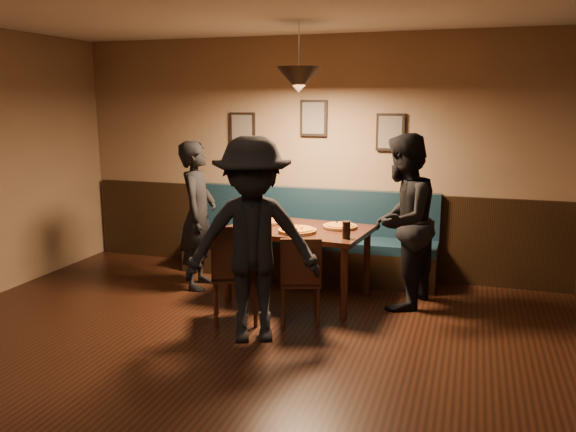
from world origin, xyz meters
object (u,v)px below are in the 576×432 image
object	(u,v)px
dining_table	(298,263)
chair_near_left	(235,272)
diner_right	(402,222)
diner_left	(198,215)
tabasco_bottle	(345,226)
booth_bench	(307,235)
diner_front	(253,241)
soda_glass	(346,230)
chair_near_right	(300,278)

from	to	relation	value
dining_table	chair_near_left	size ratio (longest dim) A/B	1.49
diner_right	diner_left	bearing A→B (deg)	-75.97
diner_left	tabasco_bottle	distance (m)	1.67
booth_bench	diner_right	xyz separation A→B (m)	(1.18, -0.68, 0.37)
diner_front	soda_glass	xyz separation A→B (m)	(0.63, 0.83, -0.04)
tabasco_bottle	chair_near_left	bearing A→B (deg)	-139.74
chair_near_left	tabasco_bottle	world-z (taller)	chair_near_left
chair_near_right	soda_glass	size ratio (longest dim) A/B	5.06
soda_glass	diner_left	bearing A→B (deg)	168.40
chair_near_left	chair_near_right	size ratio (longest dim) A/B	1.14
dining_table	tabasco_bottle	distance (m)	0.67
chair_near_left	diner_right	bearing A→B (deg)	9.24
diner_right	diner_front	bearing A→B (deg)	-29.11
diner_left	soda_glass	world-z (taller)	diner_left
dining_table	chair_near_right	world-z (taller)	chair_near_right
diner_front	booth_bench	bearing A→B (deg)	69.37
chair_near_right	tabasco_bottle	distance (m)	0.76
chair_near_left	soda_glass	size ratio (longest dim) A/B	5.76
dining_table	tabasco_bottle	size ratio (longest dim) A/B	11.93
booth_bench	diner_left	bearing A→B (deg)	-144.47
dining_table	chair_near_left	bearing A→B (deg)	-109.18
chair_near_left	diner_left	xyz separation A→B (m)	(-0.78, 0.83, 0.34)
diner_front	tabasco_bottle	distance (m)	1.23
booth_bench	diner_left	world-z (taller)	diner_left
dining_table	tabasco_bottle	xyz separation A→B (m)	(0.50, -0.05, 0.44)
diner_right	soda_glass	xyz separation A→B (m)	(-0.47, -0.41, -0.03)
diner_left	diner_front	distance (m)	1.62
chair_near_right	soda_glass	xyz separation A→B (m)	(0.36, 0.30, 0.42)
dining_table	diner_right	world-z (taller)	diner_right
booth_bench	diner_front	distance (m)	1.96
chair_near_right	diner_left	xyz separation A→B (m)	(-1.37, 0.66, 0.39)
diner_front	tabasco_bottle	bearing A→B (deg)	40.06
chair_near_left	diner_front	xyz separation A→B (m)	(0.32, -0.35, 0.41)
chair_near_right	diner_right	world-z (taller)	diner_right
chair_near_left	diner_right	distance (m)	1.72
diner_right	chair_near_right	bearing A→B (deg)	-36.91
tabasco_bottle	dining_table	bearing A→B (deg)	174.44
booth_bench	chair_near_left	bearing A→B (deg)	-98.91
soda_glass	diner_front	bearing A→B (deg)	-127.30
booth_bench	soda_glass	xyz separation A→B (m)	(0.70, -1.09, 0.34)
chair_near_left	diner_right	xyz separation A→B (m)	(1.42, 0.89, 0.39)
dining_table	diner_front	distance (m)	1.25
diner_right	tabasco_bottle	world-z (taller)	diner_right
dining_table	diner_front	xyz separation A→B (m)	(-0.06, -1.14, 0.50)
chair_near_left	diner_right	size ratio (longest dim) A/B	0.55
chair_near_right	diner_right	size ratio (longest dim) A/B	0.48
tabasco_bottle	soda_glass	bearing A→B (deg)	-75.44
booth_bench	diner_right	bearing A→B (deg)	-30.07
soda_glass	tabasco_bottle	distance (m)	0.28
booth_bench	chair_near_right	xyz separation A→B (m)	(0.34, -1.40, -0.08)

